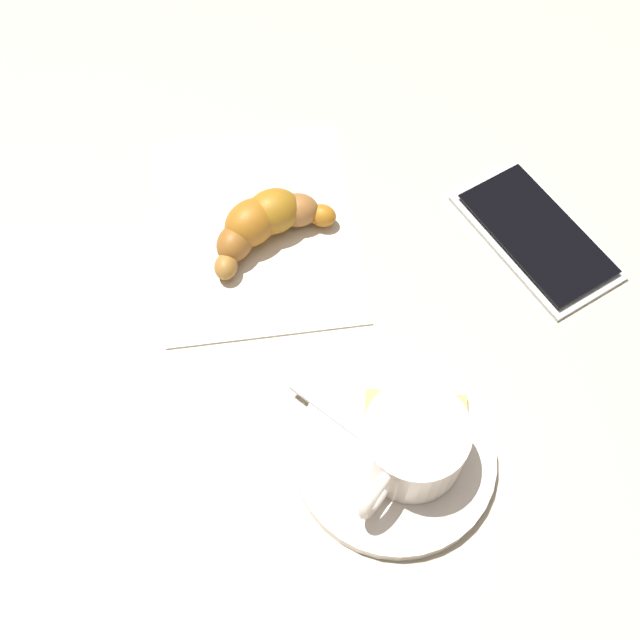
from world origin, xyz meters
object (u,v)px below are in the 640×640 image
at_px(sugar_packet, 416,407).
at_px(cell_phone, 536,235).
at_px(croissant, 264,222).
at_px(espresso_cup, 413,445).
at_px(saucer, 394,456).
at_px(teaspoon, 387,451).
at_px(napkin, 257,228).

xyz_separation_m(sugar_packet, cell_phone, (0.13, -0.13, -0.01)).
bearing_deg(croissant, cell_phone, -101.94).
distance_m(espresso_cup, croissant, 0.22).
relative_size(saucer, teaspoon, 1.35).
height_order(saucer, sugar_packet, sugar_packet).
height_order(saucer, espresso_cup, espresso_cup).
relative_size(croissant, cell_phone, 0.70).
relative_size(napkin, croissant, 1.83).
distance_m(teaspoon, sugar_packet, 0.04).
bearing_deg(sugar_packet, espresso_cup, 83.62).
bearing_deg(napkin, sugar_packet, -155.36).
relative_size(sugar_packet, croissant, 0.65).
xyz_separation_m(sugar_packet, croissant, (0.17, 0.08, 0.01)).
relative_size(teaspoon, croissant, 0.94).
relative_size(teaspoon, napkin, 0.51).
distance_m(sugar_packet, napkin, 0.20).
distance_m(saucer, espresso_cup, 0.03).
bearing_deg(cell_phone, croissant, 78.06).
bearing_deg(teaspoon, espresso_cup, -114.84).
height_order(espresso_cup, croissant, espresso_cup).
xyz_separation_m(napkin, cell_phone, (-0.05, -0.22, 0.00)).
bearing_deg(sugar_packet, teaspoon, 59.98).
bearing_deg(napkin, cell_phone, -103.63).
relative_size(napkin, cell_phone, 1.29).
bearing_deg(croissant, sugar_packet, -155.90).
bearing_deg(espresso_cup, saucer, 61.34).
distance_m(saucer, cell_phone, 0.22).
distance_m(sugar_packet, croissant, 0.19).
xyz_separation_m(espresso_cup, croissant, (0.21, 0.06, -0.02)).
relative_size(saucer, cell_phone, 0.90).
height_order(sugar_packet, napkin, sugar_packet).
bearing_deg(teaspoon, cell_phone, -46.23).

